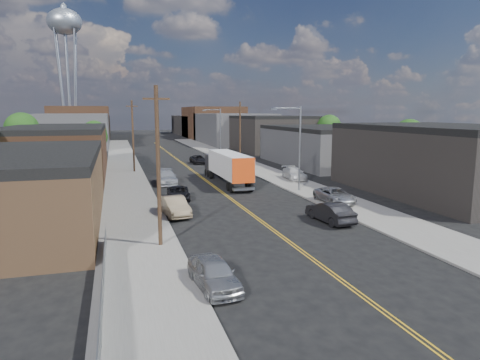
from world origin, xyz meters
TOP-DOWN VIEW (x-y plane):
  - ground at (0.00, 60.00)m, footprint 260.00×260.00m
  - centerline at (0.00, 45.00)m, footprint 0.32×120.00m
  - sidewalk_left at (-9.50, 45.00)m, footprint 5.00×140.00m
  - sidewalk_right at (9.50, 45.00)m, footprint 5.00×140.00m
  - warehouse_tan at (-18.00, 18.00)m, footprint 12.00×22.00m
  - warehouse_brown at (-18.00, 44.00)m, footprint 12.00×26.00m
  - industrial_right_a at (21.99, 20.00)m, footprint 14.00×22.00m
  - industrial_right_b at (22.00, 46.00)m, footprint 14.00×24.00m
  - industrial_right_c at (22.00, 72.00)m, footprint 14.00×22.00m
  - skyline_left_a at (-20.00, 95.00)m, footprint 16.00×30.00m
  - skyline_right_a at (20.00, 95.00)m, footprint 16.00×30.00m
  - skyline_left_b at (-20.00, 120.00)m, footprint 16.00×26.00m
  - skyline_right_b at (20.00, 120.00)m, footprint 16.00×26.00m
  - skyline_left_c at (-20.00, 140.00)m, footprint 16.00×40.00m
  - skyline_right_c at (20.00, 140.00)m, footprint 16.00×40.00m
  - water_tower at (-22.00, 110.00)m, footprint 9.00×9.00m
  - streetlight_near at (7.60, 25.00)m, footprint 3.39×0.25m
  - streetlight_far at (7.60, 60.00)m, footprint 3.39×0.25m
  - utility_pole_left_near at (-8.20, 10.00)m, footprint 1.60×0.26m
  - utility_pole_left_far at (-8.20, 45.00)m, footprint 1.60×0.26m
  - utility_pole_right at (8.20, 48.00)m, footprint 1.60×0.26m
  - chainlink_fence at (-11.50, 3.50)m, footprint 0.05×16.00m
  - tree_left_mid at (-23.94, 55.00)m, footprint 5.10×5.04m
  - tree_left_far at (-13.94, 62.00)m, footprint 4.35×4.20m
  - tree_right_near at (30.06, 36.00)m, footprint 4.60×4.48m
  - tree_right_far at (30.06, 60.00)m, footprint 4.85×4.76m
  - semi_truck at (1.95, 32.48)m, footprint 2.53×14.31m
  - car_left_a at (-6.40, 2.79)m, footprint 2.20×4.57m
  - car_left_b at (-6.22, 18.00)m, footprint 2.22×4.96m
  - car_left_c at (-5.00, 24.36)m, footprint 2.61×4.84m
  - car_left_d at (-5.00, 33.84)m, footprint 2.49×5.62m
  - car_right_oncoming at (5.00, 12.52)m, footprint 2.07×4.94m
  - car_right_lot_a at (8.56, 18.25)m, footprint 2.40×4.98m
  - car_right_lot_b at (10.53, 32.12)m, footprint 2.50×5.22m
  - car_right_lot_c at (8.20, 47.49)m, footprint 2.44×4.90m
  - car_ahead_truck at (2.43, 52.90)m, footprint 2.28×4.84m

SIDE VIEW (x-z plane):
  - ground at x=0.00m, z-range 0.00..0.00m
  - centerline at x=0.00m, z-range 0.00..0.01m
  - sidewalk_left at x=-9.50m, z-range 0.00..0.15m
  - sidewalk_right at x=9.50m, z-range 0.00..0.15m
  - car_left_c at x=-5.00m, z-range 0.00..1.29m
  - chainlink_fence at x=-11.50m, z-range 0.04..1.27m
  - car_ahead_truck at x=2.43m, z-range 0.00..1.34m
  - car_left_a at x=-6.40m, z-range 0.00..1.51m
  - car_left_b at x=-6.22m, z-range 0.00..1.58m
  - car_right_oncoming at x=5.00m, z-range 0.00..1.59m
  - car_left_d at x=-5.00m, z-range 0.00..1.61m
  - car_right_lot_a at x=8.56m, z-range 0.15..1.52m
  - car_right_lot_b at x=10.53m, z-range 0.15..1.62m
  - car_right_lot_c at x=8.20m, z-range 0.15..1.75m
  - semi_truck at x=1.95m, z-range 0.26..4.00m
  - warehouse_tan at x=-18.00m, z-range 0.00..5.60m
  - industrial_right_b at x=22.00m, z-range 0.00..6.10m
  - warehouse_brown at x=-18.00m, z-range 0.00..6.60m
  - skyline_left_c at x=-20.00m, z-range 0.00..7.00m
  - skyline_right_c at x=20.00m, z-range 0.00..7.00m
  - industrial_right_a at x=21.99m, z-range 0.00..7.10m
  - industrial_right_c at x=22.00m, z-range 0.00..7.60m
  - skyline_left_a at x=-20.00m, z-range 0.00..8.00m
  - skyline_right_a at x=20.00m, z-range 0.00..8.00m
  - tree_left_far at x=-13.94m, z-range 1.08..8.05m
  - tree_right_near at x=30.06m, z-range 1.15..8.59m
  - skyline_left_b at x=-20.00m, z-range 0.00..10.00m
  - skyline_right_b at x=20.00m, z-range 0.00..10.00m
  - utility_pole_left_near at x=-8.20m, z-range 0.14..10.14m
  - utility_pole_left_far at x=-8.20m, z-range 0.14..10.14m
  - utility_pole_right at x=8.20m, z-range 0.14..10.14m
  - tree_right_far at x=30.06m, z-range 1.22..9.13m
  - streetlight_near at x=7.60m, z-range 0.83..9.83m
  - streetlight_far at x=7.60m, z-range 0.83..9.83m
  - tree_left_mid at x=-23.94m, z-range 1.30..9.67m
  - water_tower at x=-22.00m, z-range 12.20..49.10m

